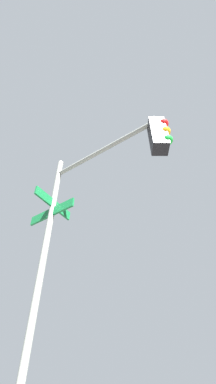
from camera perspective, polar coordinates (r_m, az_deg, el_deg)
traffic_signal_near at (r=4.82m, az=-2.51°, el=-1.91°), size 1.95×2.68×5.95m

